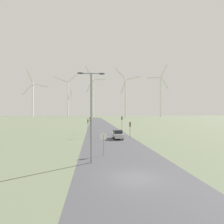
{
  "coord_description": "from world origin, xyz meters",
  "views": [
    {
      "loc": [
        -3.38,
        -13.79,
        5.26
      ],
      "look_at": [
        0.0,
        16.53,
        5.39
      ],
      "focal_mm": 28.0,
      "sensor_mm": 36.0,
      "label": 1
    }
  ],
  "objects_px": {
    "traffic_light_post_near_left": "(90,123)",
    "traffic_light_post_mid_right": "(122,121)",
    "traffic_light_post_mid_left": "(88,123)",
    "stop_sign_near": "(103,140)",
    "traffic_light_post_near_right": "(130,126)",
    "wind_turbine_right": "(125,94)",
    "car_approaching": "(118,134)",
    "wind_turbine_center": "(93,94)",
    "streetlamp": "(91,106)",
    "wind_turbine_far_left": "(33,96)",
    "wind_turbine_left": "(68,95)",
    "wind_turbine_far_right": "(161,93)"
  },
  "relations": [
    {
      "from": "streetlamp",
      "to": "stop_sign_near",
      "type": "distance_m",
      "value": 5.21
    },
    {
      "from": "wind_turbine_far_left",
      "to": "wind_turbine_far_right",
      "type": "distance_m",
      "value": 180.81
    },
    {
      "from": "streetlamp",
      "to": "traffic_light_post_near_right",
      "type": "bearing_deg",
      "value": 65.45
    },
    {
      "from": "streetlamp",
      "to": "traffic_light_post_near_right",
      "type": "xyz_separation_m",
      "value": [
        8.0,
        17.51,
        -3.58
      ]
    },
    {
      "from": "streetlamp",
      "to": "wind_turbine_far_left",
      "type": "height_order",
      "value": "wind_turbine_far_left"
    },
    {
      "from": "car_approaching",
      "to": "streetlamp",
      "type": "bearing_deg",
      "value": -107.6
    },
    {
      "from": "traffic_light_post_mid_left",
      "to": "wind_turbine_far_right",
      "type": "xyz_separation_m",
      "value": [
        88.43,
        171.45,
        28.14
      ]
    },
    {
      "from": "stop_sign_near",
      "to": "wind_turbine_left",
      "type": "xyz_separation_m",
      "value": [
        -38.35,
        249.42,
        30.02
      ]
    },
    {
      "from": "traffic_light_post_mid_right",
      "to": "wind_turbine_far_right",
      "type": "distance_m",
      "value": 190.53
    },
    {
      "from": "traffic_light_post_near_left",
      "to": "traffic_light_post_mid_left",
      "type": "xyz_separation_m",
      "value": [
        -0.68,
        7.02,
        -0.52
      ]
    },
    {
      "from": "traffic_light_post_near_left",
      "to": "traffic_light_post_mid_left",
      "type": "relative_size",
      "value": 1.2
    },
    {
      "from": "wind_turbine_far_left",
      "to": "car_approaching",
      "type": "bearing_deg",
      "value": -68.27
    },
    {
      "from": "traffic_light_post_near_right",
      "to": "wind_turbine_right",
      "type": "distance_m",
      "value": 187.59
    },
    {
      "from": "traffic_light_post_near_right",
      "to": "car_approaching",
      "type": "relative_size",
      "value": 0.78
    },
    {
      "from": "traffic_light_post_near_left",
      "to": "car_approaching",
      "type": "bearing_deg",
      "value": -26.7
    },
    {
      "from": "wind_turbine_center",
      "to": "wind_turbine_right",
      "type": "xyz_separation_m",
      "value": [
        41.15,
        -11.87,
        -0.83
      ]
    },
    {
      "from": "traffic_light_post_near_right",
      "to": "wind_turbine_far_right",
      "type": "bearing_deg",
      "value": 66.19
    },
    {
      "from": "traffic_light_post_mid_left",
      "to": "wind_turbine_right",
      "type": "distance_m",
      "value": 181.16
    },
    {
      "from": "traffic_light_post_near_left",
      "to": "traffic_light_post_mid_right",
      "type": "height_order",
      "value": "traffic_light_post_near_left"
    },
    {
      "from": "traffic_light_post_mid_left",
      "to": "wind_turbine_far_right",
      "type": "relative_size",
      "value": 0.05
    },
    {
      "from": "traffic_light_post_mid_left",
      "to": "car_approaching",
      "type": "height_order",
      "value": "traffic_light_post_mid_left"
    },
    {
      "from": "traffic_light_post_near_left",
      "to": "wind_turbine_far_right",
      "type": "bearing_deg",
      "value": 63.82
    },
    {
      "from": "car_approaching",
      "to": "wind_turbine_center",
      "type": "relative_size",
      "value": 0.06
    },
    {
      "from": "traffic_light_post_mid_right",
      "to": "car_approaching",
      "type": "distance_m",
      "value": 10.92
    },
    {
      "from": "wind_turbine_right",
      "to": "car_approaching",
      "type": "bearing_deg",
      "value": -101.26
    },
    {
      "from": "traffic_light_post_mid_left",
      "to": "wind_turbine_left",
      "type": "bearing_deg",
      "value": 99.0
    },
    {
      "from": "streetlamp",
      "to": "wind_turbine_left",
      "type": "relative_size",
      "value": 0.14
    },
    {
      "from": "traffic_light_post_near_right",
      "to": "wind_turbine_far_right",
      "type": "height_order",
      "value": "wind_turbine_far_right"
    },
    {
      "from": "traffic_light_post_near_left",
      "to": "wind_turbine_center",
      "type": "height_order",
      "value": "wind_turbine_center"
    },
    {
      "from": "streetlamp",
      "to": "traffic_light_post_near_right",
      "type": "height_order",
      "value": "streetlamp"
    },
    {
      "from": "wind_turbine_far_right",
      "to": "traffic_light_post_near_right",
      "type": "bearing_deg",
      "value": -113.81
    },
    {
      "from": "streetlamp",
      "to": "wind_turbine_far_right",
      "type": "bearing_deg",
      "value": 66.13
    },
    {
      "from": "streetlamp",
      "to": "wind_turbine_left",
      "type": "xyz_separation_m",
      "value": [
        -36.87,
        252.36,
        25.97
      ]
    },
    {
      "from": "wind_turbine_center",
      "to": "traffic_light_post_near_right",
      "type": "bearing_deg",
      "value": -87.82
    },
    {
      "from": "traffic_light_post_mid_left",
      "to": "wind_turbine_far_left",
      "type": "height_order",
      "value": "wind_turbine_far_left"
    },
    {
      "from": "stop_sign_near",
      "to": "traffic_light_post_near_left",
      "type": "relative_size",
      "value": 0.64
    },
    {
      "from": "streetlamp",
      "to": "stop_sign_near",
      "type": "height_order",
      "value": "streetlamp"
    },
    {
      "from": "traffic_light_post_mid_left",
      "to": "wind_turbine_center",
      "type": "distance_m",
      "value": 187.91
    },
    {
      "from": "stop_sign_near",
      "to": "wind_turbine_center",
      "type": "relative_size",
      "value": 0.04
    },
    {
      "from": "traffic_light_post_near_right",
      "to": "wind_turbine_center",
      "type": "bearing_deg",
      "value": 92.18
    },
    {
      "from": "stop_sign_near",
      "to": "traffic_light_post_mid_left",
      "type": "height_order",
      "value": "traffic_light_post_mid_left"
    },
    {
      "from": "stop_sign_near",
      "to": "car_approaching",
      "type": "distance_m",
      "value": 13.87
    },
    {
      "from": "traffic_light_post_mid_right",
      "to": "stop_sign_near",
      "type": "bearing_deg",
      "value": -104.94
    },
    {
      "from": "wind_turbine_left",
      "to": "wind_turbine_far_right",
      "type": "xyz_separation_m",
      "value": [
        124.28,
        -54.85,
        -1.19
      ]
    },
    {
      "from": "traffic_light_post_mid_left",
      "to": "wind_turbine_center",
      "type": "xyz_separation_m",
      "value": [
        1.62,
        185.88,
        27.45
      ]
    },
    {
      "from": "wind_turbine_far_left",
      "to": "wind_turbine_left",
      "type": "distance_m",
      "value": 50.15
    },
    {
      "from": "wind_turbine_far_left",
      "to": "wind_turbine_left",
      "type": "bearing_deg",
      "value": 6.65
    },
    {
      "from": "stop_sign_near",
      "to": "wind_turbine_right",
      "type": "distance_m",
      "value": 203.05
    },
    {
      "from": "streetlamp",
      "to": "wind_turbine_center",
      "type": "relative_size",
      "value": 0.14
    },
    {
      "from": "stop_sign_near",
      "to": "wind_turbine_far_left",
      "type": "xyz_separation_m",
      "value": [
        -88.1,
        243.62,
        27.49
      ]
    }
  ]
}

